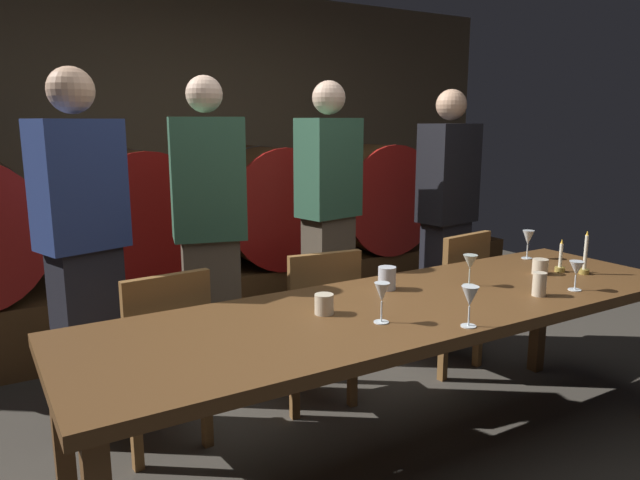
{
  "coord_description": "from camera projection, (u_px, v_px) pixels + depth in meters",
  "views": [
    {
      "loc": [
        -1.47,
        -1.91,
        1.54
      ],
      "look_at": [
        -0.05,
        0.44,
        0.99
      ],
      "focal_mm": 33.19,
      "sensor_mm": 36.0,
      "label": 1
    }
  ],
  "objects": [
    {
      "name": "guest_far_left",
      "position": [
        84.0,
        254.0,
        2.81
      ],
      "size": [
        0.43,
        0.34,
        1.78
      ],
      "rotation": [
        0.0,
        0.0,
        3.45
      ],
      "color": "black",
      "rests_on": "ground"
    },
    {
      "name": "barrel_shelf",
      "position": [
        201.0,
        295.0,
        4.54
      ],
      "size": [
        5.63,
        0.9,
        0.45
      ],
      "primitive_type": "cube",
      "color": "brown",
      "rests_on": "ground"
    },
    {
      "name": "cup_center_left",
      "position": [
        387.0,
        278.0,
        2.77
      ],
      "size": [
        0.08,
        0.08,
        0.11
      ],
      "primitive_type": "cylinder",
      "color": "silver",
      "rests_on": "dining_table"
    },
    {
      "name": "wine_glass_far_right",
      "position": [
        528.0,
        239.0,
        3.38
      ],
      "size": [
        0.07,
        0.07,
        0.16
      ],
      "color": "white",
      "rests_on": "dining_table"
    },
    {
      "name": "guest_center_right",
      "position": [
        328.0,
        219.0,
        3.8
      ],
      "size": [
        0.42,
        0.31,
        1.79
      ],
      "rotation": [
        0.0,
        0.0,
        3.35
      ],
      "color": "brown",
      "rests_on": "ground"
    },
    {
      "name": "cup_far_right",
      "position": [
        540.0,
        267.0,
        3.05
      ],
      "size": [
        0.08,
        0.08,
        0.08
      ],
      "primitive_type": "cylinder",
      "color": "beige",
      "rests_on": "dining_table"
    },
    {
      "name": "cup_far_left",
      "position": [
        324.0,
        304.0,
        2.42
      ],
      "size": [
        0.08,
        0.08,
        0.08
      ],
      "primitive_type": "cylinder",
      "color": "beige",
      "rests_on": "dining_table"
    },
    {
      "name": "wine_glass_center",
      "position": [
        470.0,
        263.0,
        2.82
      ],
      "size": [
        0.07,
        0.07,
        0.15
      ],
      "color": "silver",
      "rests_on": "dining_table"
    },
    {
      "name": "guest_center_left",
      "position": [
        210.0,
        239.0,
        3.21
      ],
      "size": [
        0.43,
        0.33,
        1.77
      ],
      "rotation": [
        0.0,
        0.0,
        2.89
      ],
      "color": "brown",
      "rests_on": "ground"
    },
    {
      "name": "chair_left",
      "position": [
        161.0,
        352.0,
        2.74
      ],
      "size": [
        0.43,
        0.43,
        0.88
      ],
      "rotation": [
        0.0,
        0.0,
        3.22
      ],
      "color": "brown",
      "rests_on": "ground"
    },
    {
      "name": "ground_plane",
      "position": [
        381.0,
        470.0,
        2.66
      ],
      "size": [
        8.13,
        8.13,
        0.0
      ],
      "primitive_type": "plane",
      "color": "#3F3A33"
    },
    {
      "name": "guest_far_right",
      "position": [
        447.0,
        217.0,
        4.02
      ],
      "size": [
        0.41,
        0.28,
        1.75
      ],
      "rotation": [
        0.0,
        0.0,
        3.26
      ],
      "color": "black",
      "rests_on": "ground"
    },
    {
      "name": "candle_left",
      "position": [
        560.0,
        263.0,
        3.09
      ],
      "size": [
        0.05,
        0.05,
        0.17
      ],
      "color": "olive",
      "rests_on": "dining_table"
    },
    {
      "name": "wine_barrel_center_left",
      "position": [
        132.0,
        214.0,
        4.17
      ],
      "size": [
        0.91,
        0.93,
        0.91
      ],
      "color": "brown",
      "rests_on": "barrel_shelf"
    },
    {
      "name": "cup_center_right",
      "position": [
        539.0,
        284.0,
        2.67
      ],
      "size": [
        0.06,
        0.06,
        0.11
      ],
      "primitive_type": "cylinder",
      "color": "beige",
      "rests_on": "dining_table"
    },
    {
      "name": "candle_right",
      "position": [
        585.0,
        262.0,
        3.05
      ],
      "size": [
        0.05,
        0.05,
        0.23
      ],
      "color": "olive",
      "rests_on": "dining_table"
    },
    {
      "name": "wine_barrel_far_right",
      "position": [
        362.0,
        196.0,
        5.17
      ],
      "size": [
        0.91,
        0.93,
        0.91
      ],
      "color": "brown",
      "rests_on": "barrel_shelf"
    },
    {
      "name": "back_wall",
      "position": [
        172.0,
        153.0,
        4.8
      ],
      "size": [
        6.26,
        0.24,
        2.57
      ],
      "primitive_type": "cube",
      "color": "brown",
      "rests_on": "ground"
    },
    {
      "name": "wine_glass_right",
      "position": [
        576.0,
        269.0,
        2.74
      ],
      "size": [
        0.07,
        0.07,
        0.14
      ],
      "color": "white",
      "rests_on": "dining_table"
    },
    {
      "name": "wine_glass_left",
      "position": [
        470.0,
        298.0,
        2.25
      ],
      "size": [
        0.07,
        0.07,
        0.16
      ],
      "color": "white",
      "rests_on": "dining_table"
    },
    {
      "name": "wine_barrel_center_right",
      "position": [
        261.0,
        204.0,
        4.68
      ],
      "size": [
        0.91,
        0.93,
        0.91
      ],
      "color": "#513319",
      "rests_on": "barrel_shelf"
    },
    {
      "name": "wine_glass_far_left",
      "position": [
        382.0,
        294.0,
        2.3
      ],
      "size": [
        0.06,
        0.06,
        0.16
      ],
      "color": "white",
      "rests_on": "dining_table"
    },
    {
      "name": "chair_center",
      "position": [
        317.0,
        320.0,
        3.18
      ],
      "size": [
        0.45,
        0.45,
        0.88
      ],
      "rotation": [
        0.0,
        0.0,
        3.02
      ],
      "color": "brown",
      "rests_on": "ground"
    },
    {
      "name": "chair_right",
      "position": [
        451.0,
        294.0,
        3.67
      ],
      "size": [
        0.45,
        0.45,
        0.88
      ],
      "rotation": [
        0.0,
        0.0,
        3.28
      ],
      "color": "brown",
      "rests_on": "ground"
    },
    {
      "name": "dining_table",
      "position": [
        405.0,
        316.0,
        2.59
      ],
      "size": [
        2.9,
        0.86,
        0.76
      ],
      "color": "brown",
      "rests_on": "ground"
    }
  ]
}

